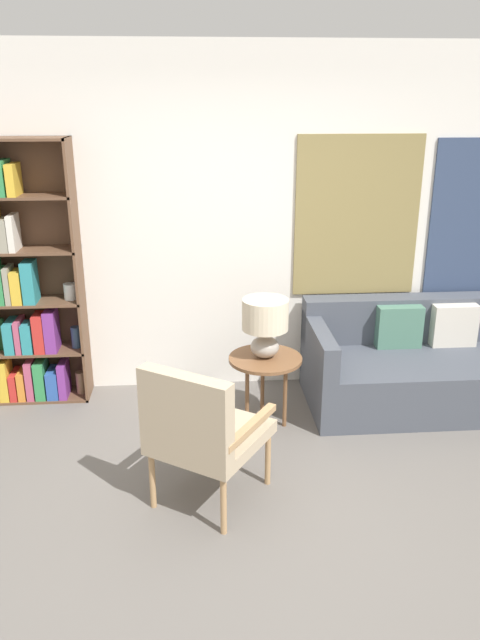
# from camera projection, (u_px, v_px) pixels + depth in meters

# --- Properties ---
(ground_plane) EXTENTS (14.00, 14.00, 0.00)m
(ground_plane) POSITION_uv_depth(u_px,v_px,m) (252.00, 538.00, 3.46)
(ground_plane) COLOR #66605B
(wall_back) EXTENTS (6.40, 0.08, 2.70)m
(wall_back) POSITION_uv_depth(u_px,v_px,m) (237.00, 225.00, 4.91)
(wall_back) COLOR white
(wall_back) RESTS_ON ground_plane
(bookshelf) EXTENTS (0.72, 0.30, 2.03)m
(bookshelf) POSITION_uv_depth(u_px,v_px,m) (25.00, 291.00, 4.77)
(bookshelf) COLOR brown
(bookshelf) RESTS_ON ground_plane
(armchair) EXTENTS (0.82, 0.83, 0.91)m
(armchair) POSITION_uv_depth(u_px,v_px,m) (200.00, 427.00, 3.56)
(armchair) COLOR tan
(armchair) RESTS_ON ground_plane
(couch) EXTENTS (1.93, 0.91, 0.78)m
(couch) POSITION_uv_depth(u_px,v_px,m) (429.00, 366.00, 4.93)
(couch) COLOR #474C56
(couch) RESTS_ON ground_plane
(side_table) EXTENTS (0.53, 0.53, 0.52)m
(side_table) POSITION_uv_depth(u_px,v_px,m) (265.00, 364.00, 4.53)
(side_table) COLOR brown
(side_table) RESTS_ON ground_plane
(table_lamp) EXTENTS (0.33, 0.33, 0.44)m
(table_lamp) POSITION_uv_depth(u_px,v_px,m) (265.00, 321.00, 4.43)
(table_lamp) COLOR #A59E93
(table_lamp) RESTS_ON side_table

